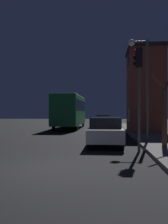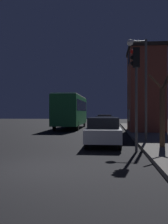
% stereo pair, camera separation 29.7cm
% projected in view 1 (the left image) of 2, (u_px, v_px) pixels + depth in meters
% --- Properties ---
extents(ground_plane, '(120.00, 120.00, 0.00)m').
position_uv_depth(ground_plane, '(40.00, 169.00, 7.98)').
color(ground_plane, black).
extents(brick_building, '(3.17, 4.59, 7.41)m').
position_uv_depth(brick_building, '(145.00, 89.00, 22.53)').
color(brick_building, brown).
rests_on(brick_building, sidewalk).
extents(streetlamp, '(1.16, 0.38, 5.90)m').
position_uv_depth(streetlamp, '(142.00, 73.00, 14.42)').
color(streetlamp, '#4C4C4C').
rests_on(streetlamp, sidewalk).
extents(traffic_light, '(0.43, 0.24, 4.79)m').
position_uv_depth(traffic_light, '(138.00, 78.00, 11.46)').
color(traffic_light, '#4C4C4C').
rests_on(traffic_light, ground).
extents(bare_tree, '(1.69, 0.99, 4.32)m').
position_uv_depth(bare_tree, '(166.00, 109.00, 11.98)').
color(bare_tree, '#473323').
rests_on(bare_tree, sidewalk).
extents(bus, '(2.57, 9.98, 3.67)m').
position_uv_depth(bus, '(70.00, 109.00, 28.01)').
color(bus, '#1E6B33').
rests_on(bus, ground).
extents(car_near_lane, '(1.81, 4.63, 1.54)m').
position_uv_depth(car_near_lane, '(106.00, 131.00, 13.65)').
color(car_near_lane, '#B7BABF').
rests_on(car_near_lane, ground).
extents(car_mid_lane, '(1.75, 4.42, 1.47)m').
position_uv_depth(car_mid_lane, '(105.00, 124.00, 22.05)').
color(car_mid_lane, navy).
rests_on(car_mid_lane, ground).
extents(car_far_lane, '(1.72, 4.41, 1.56)m').
position_uv_depth(car_far_lane, '(104.00, 121.00, 28.97)').
color(car_far_lane, black).
rests_on(car_far_lane, ground).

